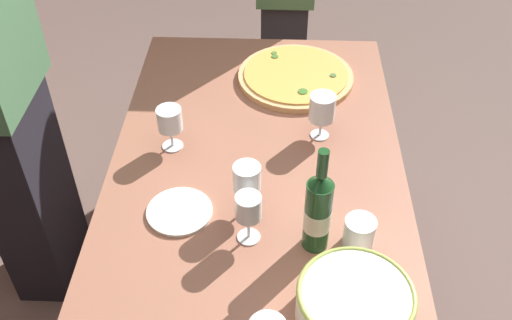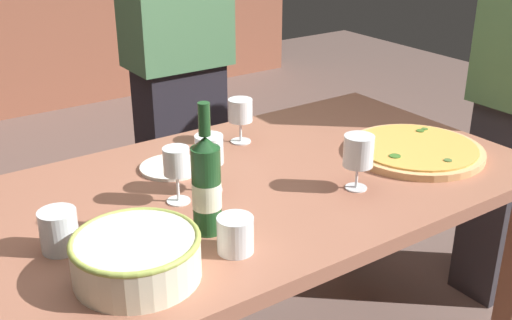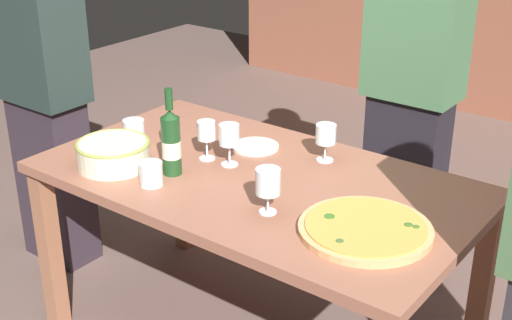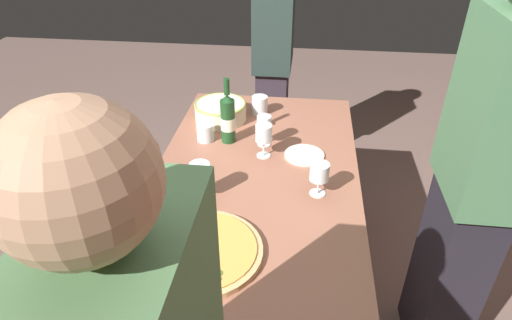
{
  "view_description": "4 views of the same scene",
  "coord_description": "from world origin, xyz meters",
  "px_view_note": "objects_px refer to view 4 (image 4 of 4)",
  "views": [
    {
      "loc": [
        -1.28,
        -0.05,
        1.96
      ],
      "look_at": [
        0.0,
        0.0,
        0.81
      ],
      "focal_mm": 41.21,
      "sensor_mm": 36.0,
      "label": 1
    },
    {
      "loc": [
        -0.91,
        -1.32,
        1.52
      ],
      "look_at": [
        0.0,
        0.0,
        0.81
      ],
      "focal_mm": 44.05,
      "sensor_mm": 36.0,
      "label": 2
    },
    {
      "loc": [
        1.4,
        -1.85,
        1.85
      ],
      "look_at": [
        0.0,
        0.0,
        0.81
      ],
      "focal_mm": 49.49,
      "sensor_mm": 36.0,
      "label": 3
    },
    {
      "loc": [
        1.57,
        0.19,
        1.83
      ],
      "look_at": [
        0.0,
        0.0,
        0.81
      ],
      "focal_mm": 30.48,
      "sensor_mm": 36.0,
      "label": 4
    }
  ],
  "objects_px": {
    "wine_glass_near_pizza": "(264,125)",
    "dining_table": "(256,189)",
    "wine_bottle": "(228,118)",
    "cup_ceramic": "(205,132)",
    "side_plate": "(304,155)",
    "cup_amber": "(260,105)",
    "person_host": "(273,62)",
    "serving_bowl": "(220,111)",
    "wine_glass_by_bottle": "(319,173)",
    "pizza": "(202,251)",
    "person_guest_left": "(477,183)",
    "wine_glass_far_left": "(200,175)",
    "wine_glass_far_right": "(264,135)"
  },
  "relations": [
    {
      "from": "dining_table",
      "to": "cup_ceramic",
      "type": "relative_size",
      "value": 18.58
    },
    {
      "from": "pizza",
      "to": "serving_bowl",
      "type": "height_order",
      "value": "serving_bowl"
    },
    {
      "from": "wine_glass_by_bottle",
      "to": "wine_bottle",
      "type": "bearing_deg",
      "value": -131.24
    },
    {
      "from": "person_host",
      "to": "wine_glass_far_right",
      "type": "bearing_deg",
      "value": 1.21
    },
    {
      "from": "wine_glass_near_pizza",
      "to": "cup_amber",
      "type": "height_order",
      "value": "wine_glass_near_pizza"
    },
    {
      "from": "person_guest_left",
      "to": "wine_bottle",
      "type": "bearing_deg",
      "value": -10.98
    },
    {
      "from": "wine_glass_near_pizza",
      "to": "person_guest_left",
      "type": "distance_m",
      "value": 0.94
    },
    {
      "from": "serving_bowl",
      "to": "wine_glass_near_pizza",
      "type": "bearing_deg",
      "value": 47.54
    },
    {
      "from": "wine_glass_far_right",
      "to": "side_plate",
      "type": "xyz_separation_m",
      "value": [
        -0.02,
        0.19,
        -0.11
      ]
    },
    {
      "from": "dining_table",
      "to": "person_host",
      "type": "bearing_deg",
      "value": -178.75
    },
    {
      "from": "serving_bowl",
      "to": "wine_glass_by_bottle",
      "type": "bearing_deg",
      "value": 40.59
    },
    {
      "from": "wine_glass_far_right",
      "to": "cup_amber",
      "type": "relative_size",
      "value": 1.63
    },
    {
      "from": "side_plate",
      "to": "person_host",
      "type": "relative_size",
      "value": 0.11
    },
    {
      "from": "wine_glass_near_pizza",
      "to": "wine_glass_far_right",
      "type": "xyz_separation_m",
      "value": [
        0.1,
        0.01,
        0.0
      ]
    },
    {
      "from": "serving_bowl",
      "to": "wine_glass_near_pizza",
      "type": "height_order",
      "value": "wine_glass_near_pizza"
    },
    {
      "from": "dining_table",
      "to": "wine_glass_near_pizza",
      "type": "bearing_deg",
      "value": 177.7
    },
    {
      "from": "pizza",
      "to": "person_guest_left",
      "type": "height_order",
      "value": "person_guest_left"
    },
    {
      "from": "wine_glass_far_left",
      "to": "serving_bowl",
      "type": "bearing_deg",
      "value": -175.8
    },
    {
      "from": "person_guest_left",
      "to": "cup_ceramic",
      "type": "bearing_deg",
      "value": -8.47
    },
    {
      "from": "cup_amber",
      "to": "dining_table",
      "type": "bearing_deg",
      "value": 4.8
    },
    {
      "from": "wine_glass_near_pizza",
      "to": "dining_table",
      "type": "bearing_deg",
      "value": -2.3
    },
    {
      "from": "dining_table",
      "to": "wine_glass_far_left",
      "type": "xyz_separation_m",
      "value": [
        0.2,
        -0.2,
        0.2
      ]
    },
    {
      "from": "person_host",
      "to": "wine_bottle",
      "type": "bearing_deg",
      "value": -10.0
    },
    {
      "from": "serving_bowl",
      "to": "side_plate",
      "type": "bearing_deg",
      "value": 55.08
    },
    {
      "from": "wine_bottle",
      "to": "cup_ceramic",
      "type": "distance_m",
      "value": 0.14
    },
    {
      "from": "wine_bottle",
      "to": "wine_glass_far_left",
      "type": "height_order",
      "value": "wine_bottle"
    },
    {
      "from": "cup_amber",
      "to": "person_host",
      "type": "height_order",
      "value": "person_host"
    },
    {
      "from": "serving_bowl",
      "to": "cup_ceramic",
      "type": "distance_m",
      "value": 0.23
    },
    {
      "from": "wine_glass_by_bottle",
      "to": "person_host",
      "type": "bearing_deg",
      "value": -167.21
    },
    {
      "from": "pizza",
      "to": "wine_glass_near_pizza",
      "type": "xyz_separation_m",
      "value": [
        -0.76,
        0.13,
        0.09
      ]
    },
    {
      "from": "wine_bottle",
      "to": "wine_glass_near_pizza",
      "type": "xyz_separation_m",
      "value": [
        0.01,
        0.18,
        -0.02
      ]
    },
    {
      "from": "cup_amber",
      "to": "side_plate",
      "type": "relative_size",
      "value": 0.53
    },
    {
      "from": "cup_ceramic",
      "to": "side_plate",
      "type": "xyz_separation_m",
      "value": [
        0.09,
        0.49,
        -0.04
      ]
    },
    {
      "from": "wine_bottle",
      "to": "dining_table",
      "type": "bearing_deg",
      "value": 33.01
    },
    {
      "from": "wine_bottle",
      "to": "side_plate",
      "type": "distance_m",
      "value": 0.41
    },
    {
      "from": "person_host",
      "to": "person_guest_left",
      "type": "xyz_separation_m",
      "value": [
        1.38,
        0.86,
        0.08
      ]
    },
    {
      "from": "wine_glass_by_bottle",
      "to": "cup_ceramic",
      "type": "distance_m",
      "value": 0.67
    },
    {
      "from": "dining_table",
      "to": "side_plate",
      "type": "xyz_separation_m",
      "value": [
        -0.16,
        0.21,
        0.1
      ]
    },
    {
      "from": "wine_bottle",
      "to": "side_plate",
      "type": "bearing_deg",
      "value": 75.49
    },
    {
      "from": "cup_ceramic",
      "to": "serving_bowl",
      "type": "bearing_deg",
      "value": 171.79
    },
    {
      "from": "wine_glass_near_pizza",
      "to": "wine_glass_far_right",
      "type": "distance_m",
      "value": 0.1
    },
    {
      "from": "wine_glass_near_pizza",
      "to": "side_plate",
      "type": "distance_m",
      "value": 0.24
    },
    {
      "from": "cup_amber",
      "to": "person_host",
      "type": "bearing_deg",
      "value": 177.82
    },
    {
      "from": "pizza",
      "to": "side_plate",
      "type": "bearing_deg",
      "value": 153.91
    },
    {
      "from": "wine_glass_near_pizza",
      "to": "cup_amber",
      "type": "bearing_deg",
      "value": -170.14
    },
    {
      "from": "cup_amber",
      "to": "wine_glass_near_pizza",
      "type": "bearing_deg",
      "value": 9.86
    },
    {
      "from": "wine_glass_far_left",
      "to": "wine_glass_far_right",
      "type": "xyz_separation_m",
      "value": [
        -0.34,
        0.22,
        0.01
      ]
    },
    {
      "from": "wine_glass_by_bottle",
      "to": "cup_amber",
      "type": "height_order",
      "value": "wine_glass_by_bottle"
    },
    {
      "from": "serving_bowl",
      "to": "wine_glass_far_left",
      "type": "distance_m",
      "value": 0.68
    },
    {
      "from": "cup_amber",
      "to": "wine_glass_far_right",
      "type": "bearing_deg",
      "value": 8.73
    }
  ]
}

